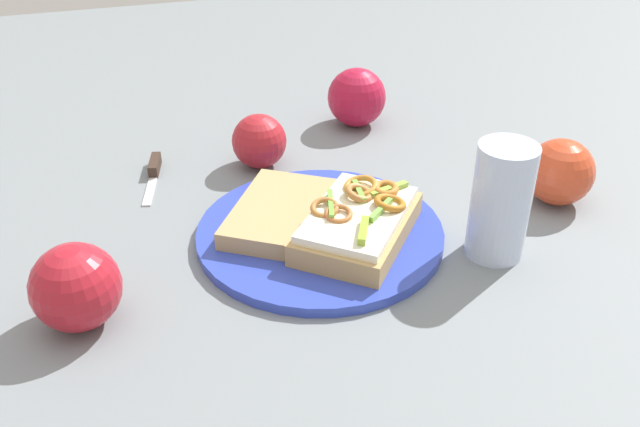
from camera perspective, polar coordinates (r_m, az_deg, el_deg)
name	(u,v)px	position (r m, az deg, el deg)	size (l,w,h in m)	color
ground_plane	(320,238)	(0.76, 0.00, -2.01)	(2.00, 2.00, 0.00)	slate
plate	(320,233)	(0.76, 0.00, -1.65)	(0.27, 0.27, 0.01)	#2F43B7
sandwich	(358,222)	(0.74, 3.17, -0.71)	(0.18, 0.17, 0.05)	tan
bread_slice_side	(284,213)	(0.77, -2.99, 0.03)	(0.15, 0.10, 0.02)	tan
apple_0	(357,97)	(1.01, 3.03, 9.52)	(0.08, 0.08, 0.08)	#AA1432
apple_1	(76,287)	(0.66, -19.44, -5.73)	(0.08, 0.08, 0.08)	#A61926
apple_2	(560,172)	(0.86, 19.14, 3.25)	(0.08, 0.08, 0.08)	#C64223
apple_3	(259,141)	(0.89, -5.02, 5.94)	(0.07, 0.07, 0.07)	#A61D26
drinking_glass	(501,201)	(0.73, 14.65, 0.96)	(0.06, 0.06, 0.13)	silver
knife	(154,171)	(0.90, -13.53, 3.38)	(0.11, 0.04, 0.02)	silver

